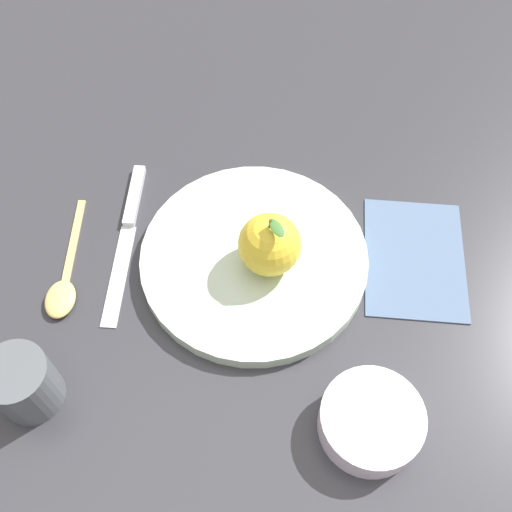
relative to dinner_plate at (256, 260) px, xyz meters
The scene contains 8 objects.
ground_plane 0.02m from the dinner_plate, 105.09° to the right, with size 2.40×2.40×0.00m, color #2D2D33.
dinner_plate is the anchor object (origin of this frame).
apple 0.05m from the dinner_plate, 28.62° to the left, with size 0.07×0.07×0.08m.
side_bowl 0.22m from the dinner_plate, ahead, with size 0.10×0.10×0.04m.
cup 0.28m from the dinner_plate, 94.97° to the right, with size 0.07×0.07×0.07m.
knife 0.16m from the dinner_plate, 147.96° to the right, with size 0.17×0.16×0.01m.
spoon 0.22m from the dinner_plate, 121.35° to the right, with size 0.14×0.12×0.01m.
linen_napkin 0.19m from the dinner_plate, 53.37° to the left, with size 0.12×0.16×0.00m, color slate.
Camera 1 is at (0.29, -0.22, 0.61)m, focal length 42.93 mm.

